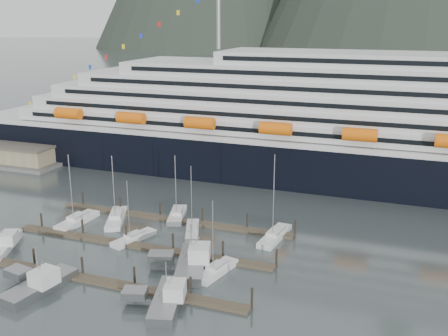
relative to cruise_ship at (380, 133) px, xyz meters
The scene contains 16 objects.
ground 63.76m from the cruise_ship, 118.66° to the right, with size 1600.00×1600.00×0.00m, color #485455.
cruise_ship is the anchor object (origin of this frame).
dock_near 74.63m from the cruise_ship, 118.31° to the right, with size 48.18×2.28×3.20m.
dock_mid 63.65m from the cruise_ship, 123.96° to the right, with size 48.18×2.28×3.20m.
dock_far 53.59m from the cruise_ship, 131.95° to the right, with size 48.18×2.28×3.20m.
sailboat_a 70.22m from the cruise_ship, 137.87° to the right, with size 3.52×10.31×14.37m.
sailboat_b 63.21m from the cruise_ship, 126.81° to the right, with size 5.01×9.29×11.69m.
sailboat_d 53.10m from the cruise_ship, 123.94° to the right, with size 5.57×9.64×13.32m.
sailboat_e 63.17m from the cruise_ship, 136.42° to the right, with size 7.10×11.42×13.87m.
sailboat_f 52.12m from the cruise_ship, 133.12° to the right, with size 5.38×9.83×13.37m.
sailboat_g 44.27m from the cruise_ship, 109.25° to the right, with size 3.77×10.94×16.20m.
sailboat_h 60.50m from the cruise_ship, 108.78° to the right, with size 4.51×9.14×12.55m.
trawler_a 83.63m from the cruise_ship, 132.92° to the right, with size 9.76×11.92×6.35m.
trawler_b 81.94m from the cruise_ship, 120.54° to the right, with size 9.26×12.13×7.59m.
trawler_d 71.57m from the cruise_ship, 108.42° to the right, with size 9.49×12.18×6.94m.
trawler_e 61.75m from the cruise_ship, 112.75° to the right, with size 10.74×13.29×8.26m.
Camera 1 is at (37.24, -69.26, 37.99)m, focal length 42.00 mm.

